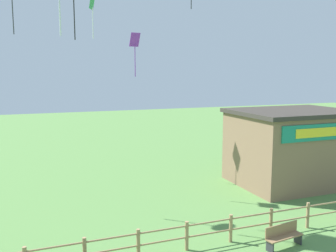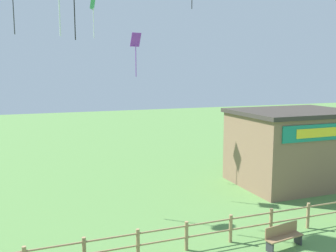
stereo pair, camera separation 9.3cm
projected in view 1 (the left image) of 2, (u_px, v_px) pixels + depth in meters
The scene contains 5 objects.
wooden_fence at pixel (187, 234), 14.30m from camera, with size 19.45×0.14×1.14m.
seaside_building at pixel (292, 147), 22.84m from camera, with size 7.08×5.47×4.53m.
park_bench_by_building at pixel (283, 235), 14.57m from camera, with size 1.71×0.63×0.90m.
kite_purple_streamer at pixel (135, 46), 23.72m from camera, with size 0.70×0.47×2.75m.
kite_green_diamond at pixel (92, 7), 20.96m from camera, with size 0.47×0.67×2.51m.
Camera 1 is at (-5.55, -5.52, 6.77)m, focal length 40.00 mm.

